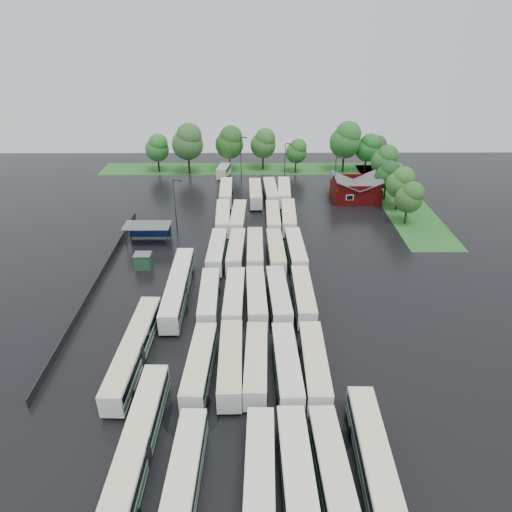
{
  "coord_description": "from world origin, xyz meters",
  "views": [
    {
      "loc": [
        1.65,
        -51.69,
        37.12
      ],
      "look_at": [
        2.0,
        12.0,
        2.5
      ],
      "focal_mm": 32.0,
      "sensor_mm": 36.0,
      "label": 1
    }
  ],
  "objects_px": {
    "artic_bus_east": "(378,477)",
    "artic_bus_west_a": "(137,444)",
    "minibus": "(224,170)",
    "brick_building": "(355,191)"
  },
  "relations": [
    {
      "from": "artic_bus_west_a",
      "to": "artic_bus_east",
      "type": "height_order",
      "value": "artic_bus_east"
    },
    {
      "from": "artic_bus_west_a",
      "to": "minibus",
      "type": "distance_m",
      "value": 81.62
    },
    {
      "from": "artic_bus_west_a",
      "to": "minibus",
      "type": "height_order",
      "value": "artic_bus_west_a"
    },
    {
      "from": "brick_building",
      "to": "artic_bus_west_a",
      "type": "bearing_deg",
      "value": -116.71
    },
    {
      "from": "brick_building",
      "to": "artic_bus_east",
      "type": "xyz_separation_m",
      "value": [
        -11.76,
        -69.35,
        0.03
      ]
    },
    {
      "from": "brick_building",
      "to": "minibus",
      "type": "distance_m",
      "value": 33.66
    },
    {
      "from": "brick_building",
      "to": "artic_bus_east",
      "type": "distance_m",
      "value": 70.34
    },
    {
      "from": "artic_bus_east",
      "to": "artic_bus_west_a",
      "type": "bearing_deg",
      "value": 172.05
    },
    {
      "from": "artic_bus_west_a",
      "to": "artic_bus_east",
      "type": "distance_m",
      "value": 21.65
    },
    {
      "from": "brick_building",
      "to": "artic_bus_west_a",
      "type": "relative_size",
      "value": 0.55
    }
  ]
}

